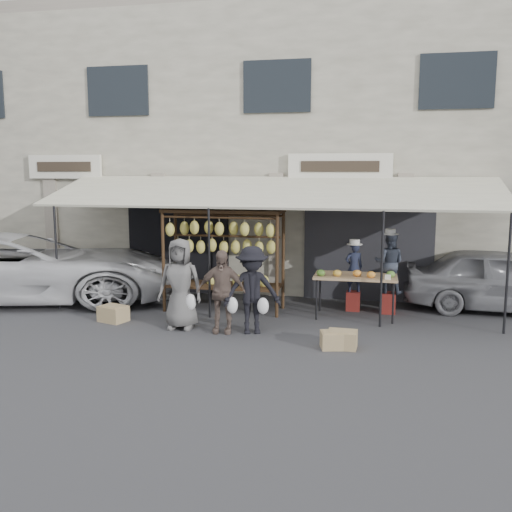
{
  "coord_description": "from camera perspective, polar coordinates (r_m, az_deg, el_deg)",
  "views": [
    {
      "loc": [
        2.36,
        -10.06,
        3.09
      ],
      "look_at": [
        -0.06,
        1.4,
        1.3
      ],
      "focal_mm": 40.0,
      "sensor_mm": 36.0,
      "label": 1
    }
  ],
  "objects": [
    {
      "name": "stool_left",
      "position": [
        12.79,
        9.68,
        -4.45
      ],
      "size": [
        0.37,
        0.37,
        0.42
      ],
      "primitive_type": "cube",
      "rotation": [
        0.0,
        0.0,
        0.27
      ],
      "color": "maroon",
      "rests_on": "ground_plane"
    },
    {
      "name": "customer_right",
      "position": [
        10.75,
        -0.4,
        -3.43
      ],
      "size": [
        1.21,
        0.9,
        1.67
      ],
      "primitive_type": "imported",
      "rotation": [
        0.0,
        0.0,
        0.29
      ],
      "color": "black",
      "rests_on": "ground_plane"
    },
    {
      "name": "ground_plane",
      "position": [
        10.79,
        -1.23,
        -7.96
      ],
      "size": [
        90.0,
        90.0,
        0.0
      ],
      "primitive_type": "plane",
      "color": "#2D2D30"
    },
    {
      "name": "vendor_left",
      "position": [
        12.64,
        9.77,
        -1.12
      ],
      "size": [
        0.45,
        0.37,
        1.08
      ],
      "primitive_type": "imported",
      "rotation": [
        0.0,
        0.0,
        3.44
      ],
      "color": "#1D2338",
      "rests_on": "stool_left"
    },
    {
      "name": "awning",
      "position": [
        12.57,
        1.15,
        6.33
      ],
      "size": [
        10.0,
        2.35,
        2.92
      ],
      "color": "beige",
      "rests_on": "ground_plane"
    },
    {
      "name": "banana_rack",
      "position": [
        12.38,
        -3.31,
        1.61
      ],
      "size": [
        2.6,
        0.9,
        2.24
      ],
      "color": "#322013",
      "rests_on": "ground_plane"
    },
    {
      "name": "vendor_right",
      "position": [
        12.53,
        13.18,
        -0.67
      ],
      "size": [
        0.7,
        0.58,
        1.3
      ],
      "primitive_type": "imported",
      "rotation": [
        0.0,
        0.0,
        3.0
      ],
      "color": "#343A48",
      "rests_on": "stool_right"
    },
    {
      "name": "produce_table",
      "position": [
        12.04,
        9.91,
        -2.09
      ],
      "size": [
        1.7,
        0.9,
        1.04
      ],
      "color": "tan",
      "rests_on": "ground_plane"
    },
    {
      "name": "crate_far",
      "position": [
        12.08,
        -14.08,
        -5.61
      ],
      "size": [
        0.64,
        0.56,
        0.32
      ],
      "primitive_type": "cube",
      "rotation": [
        0.0,
        0.0,
        -0.33
      ],
      "color": "tan",
      "rests_on": "ground_plane"
    },
    {
      "name": "crate_near_a",
      "position": [
        10.11,
        7.9,
        -8.33
      ],
      "size": [
        0.56,
        0.47,
        0.29
      ],
      "primitive_type": "cube",
      "rotation": [
        0.0,
        0.0,
        0.23
      ],
      "color": "tan",
      "rests_on": "ground_plane"
    },
    {
      "name": "van",
      "position": [
        14.5,
        -23.5,
        0.5
      ],
      "size": [
        6.3,
        4.12,
        2.42
      ],
      "primitive_type": "imported",
      "rotation": [
        0.0,
        0.0,
        1.84
      ],
      "color": "silver",
      "rests_on": "ground_plane"
    },
    {
      "name": "shophouse",
      "position": [
        16.73,
        3.88,
        10.58
      ],
      "size": [
        24.0,
        6.15,
        7.3
      ],
      "color": "beige",
      "rests_on": "ground_plane"
    },
    {
      "name": "sedan",
      "position": [
        13.54,
        23.39,
        -2.19
      ],
      "size": [
        4.22,
        1.93,
        1.4
      ],
      "primitive_type": "imported",
      "rotation": [
        0.0,
        0.0,
        1.51
      ],
      "color": "gray",
      "rests_on": "ground_plane"
    },
    {
      "name": "stool_right",
      "position": [
        12.7,
        13.04,
        -4.58
      ],
      "size": [
        0.39,
        0.39,
        0.45
      ],
      "primitive_type": "cube",
      "rotation": [
        0.0,
        0.0,
        0.24
      ],
      "color": "maroon",
      "rests_on": "ground_plane"
    },
    {
      "name": "crate_near_b",
      "position": [
        10.15,
        8.62,
        -8.25
      ],
      "size": [
        0.52,
        0.4,
        0.3
      ],
      "primitive_type": "cube",
      "rotation": [
        0.0,
        0.0,
        -0.04
      ],
      "color": "tan",
      "rests_on": "ground_plane"
    },
    {
      "name": "customer_left",
      "position": [
        11.16,
        -7.58,
        -2.78
      ],
      "size": [
        0.89,
        0.59,
        1.77
      ],
      "primitive_type": "imported",
      "rotation": [
        0.0,
        0.0,
        0.04
      ],
      "color": "#575554",
      "rests_on": "ground_plane"
    },
    {
      "name": "customer_mid",
      "position": [
        10.84,
        -3.47,
        -3.55
      ],
      "size": [
        0.96,
        0.47,
        1.59
      ],
      "primitive_type": "imported",
      "rotation": [
        0.0,
        0.0,
        0.08
      ],
      "color": "brown",
      "rests_on": "ground_plane"
    }
  ]
}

